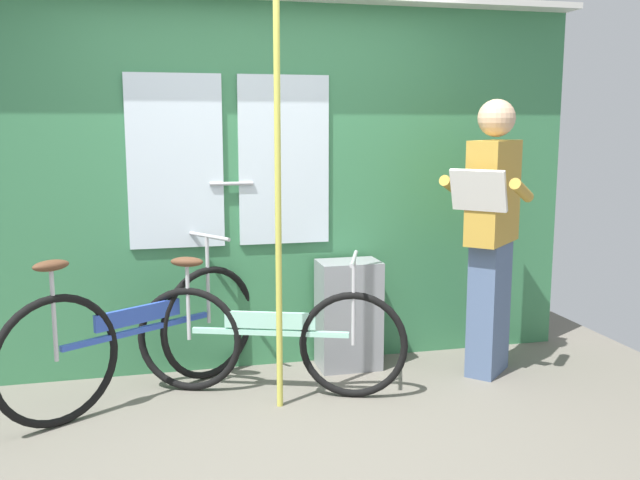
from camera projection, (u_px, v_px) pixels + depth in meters
name	position (u px, v px, depth m)	size (l,w,h in m)	color
ground_plane	(302.00, 444.00, 3.69)	(5.36, 4.11, 0.04)	#666056
train_door_wall	(260.00, 179.00, 4.67)	(4.36, 0.28, 2.44)	#387A4C
bicycle_near_door	(138.00, 337.00, 4.17)	(1.50, 0.98, 0.94)	black
bicycle_leaning_behind	(269.00, 338.00, 4.27)	(1.57, 0.69, 0.86)	black
passenger_reading_newspaper	(492.00, 232.00, 4.54)	(0.63, 0.63, 1.78)	slate
trash_bin_by_wall	(348.00, 315.00, 4.74)	(0.41, 0.28, 0.73)	gray
handrail_pole	(278.00, 202.00, 3.95)	(0.04, 0.04, 2.40)	#C6C14C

